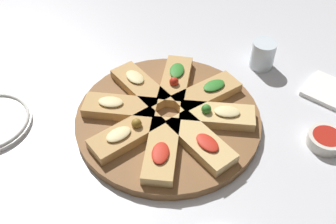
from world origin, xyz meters
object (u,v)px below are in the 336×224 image
at_px(serving_board, 168,119).
at_px(water_glass, 263,55).
at_px(dipping_bowl, 326,140).
at_px(napkin_stack, 333,93).

height_order(serving_board, water_glass, water_glass).
bearing_deg(serving_board, dipping_bowl, -172.18).
bearing_deg(water_glass, serving_board, 58.42).
distance_m(serving_board, water_glass, 0.33).
relative_size(serving_board, dipping_bowl, 5.26).
bearing_deg(napkin_stack, dipping_bowl, 86.71).
bearing_deg(dipping_bowl, water_glass, -52.19).
xyz_separation_m(serving_board, dipping_bowl, (-0.35, -0.05, 0.00)).
height_order(water_glass, napkin_stack, water_glass).
distance_m(serving_board, dipping_bowl, 0.35).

